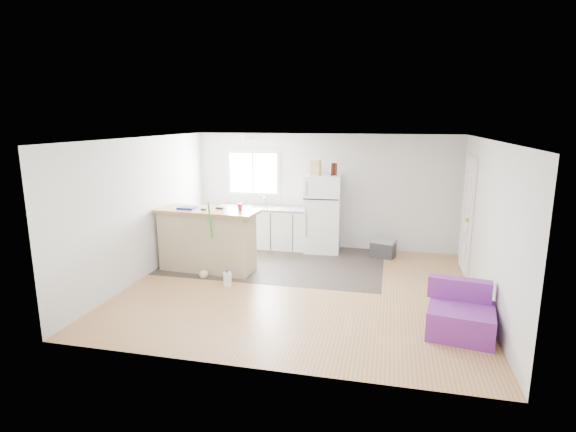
% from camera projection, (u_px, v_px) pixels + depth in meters
% --- Properties ---
extents(room, '(5.51, 5.01, 2.41)m').
position_uv_depth(room, '(301.00, 216.00, 7.07)').
color(room, '#986B40').
rests_on(room, ground).
extents(vinyl_zone, '(4.05, 2.50, 0.00)m').
position_uv_depth(vinyl_zone, '(276.00, 261.00, 8.68)').
color(vinyl_zone, '#312B24').
rests_on(vinyl_zone, floor).
extents(window, '(1.18, 0.06, 0.98)m').
position_uv_depth(window, '(253.00, 173.00, 9.71)').
color(window, white).
rests_on(window, back_wall).
extents(interior_door, '(0.11, 0.92, 2.10)m').
position_uv_depth(interior_door, '(468.00, 215.00, 7.99)').
color(interior_door, white).
rests_on(interior_door, right_wall).
extents(ceiling_fixture, '(0.30, 0.30, 0.07)m').
position_uv_depth(ceiling_fixture, '(250.00, 138.00, 8.23)').
color(ceiling_fixture, white).
rests_on(ceiling_fixture, ceiling).
extents(kitchen_cabinets, '(1.94, 0.61, 1.14)m').
position_uv_depth(kitchen_cabinets, '(263.00, 226.00, 9.60)').
color(kitchen_cabinets, white).
rests_on(kitchen_cabinets, floor).
extents(peninsula, '(1.88, 0.83, 1.12)m').
position_uv_depth(peninsula, '(208.00, 239.00, 8.09)').
color(peninsula, '#C5B88E').
rests_on(peninsula, floor).
extents(refrigerator, '(0.74, 0.70, 1.59)m').
position_uv_depth(refrigerator, '(323.00, 214.00, 9.20)').
color(refrigerator, white).
rests_on(refrigerator, floor).
extents(cooler, '(0.55, 0.44, 0.36)m').
position_uv_depth(cooler, '(383.00, 248.00, 8.92)').
color(cooler, '#2E2D30').
rests_on(cooler, floor).
extents(purple_seat, '(0.90, 0.87, 0.65)m').
position_uv_depth(purple_seat, '(460.00, 316.00, 5.73)').
color(purple_seat, purple).
rests_on(purple_seat, floor).
extents(cleaner_jug, '(0.15, 0.13, 0.28)m').
position_uv_depth(cleaner_jug, '(227.00, 279.00, 7.38)').
color(cleaner_jug, silver).
rests_on(cleaner_jug, floor).
extents(mop, '(0.24, 0.38, 1.37)m').
position_uv_depth(mop, '(206.00, 265.00, 7.75)').
color(mop, green).
rests_on(mop, floor).
extents(red_cup, '(0.10, 0.10, 0.12)m').
position_uv_depth(red_cup, '(240.00, 207.00, 7.88)').
color(red_cup, red).
rests_on(red_cup, peninsula).
extents(blue_tray, '(0.30, 0.22, 0.04)m').
position_uv_depth(blue_tray, '(187.00, 208.00, 7.99)').
color(blue_tray, '#121AAC').
rests_on(blue_tray, peninsula).
extents(tool_a, '(0.15, 0.08, 0.03)m').
position_uv_depth(tool_a, '(220.00, 208.00, 7.99)').
color(tool_a, black).
rests_on(tool_a, peninsula).
extents(tool_b, '(0.11, 0.08, 0.03)m').
position_uv_depth(tool_b, '(203.00, 209.00, 7.88)').
color(tool_b, black).
rests_on(tool_b, peninsula).
extents(cardboard_box, '(0.21, 0.13, 0.30)m').
position_uv_depth(cardboard_box, '(315.00, 168.00, 8.96)').
color(cardboard_box, tan).
rests_on(cardboard_box, refrigerator).
extents(bottle_left, '(0.08, 0.08, 0.25)m').
position_uv_depth(bottle_left, '(332.00, 169.00, 8.91)').
color(bottle_left, '#3B130A').
rests_on(bottle_left, refrigerator).
extents(bottle_right, '(0.07, 0.07, 0.25)m').
position_uv_depth(bottle_right, '(335.00, 169.00, 8.93)').
color(bottle_right, '#3B130A').
rests_on(bottle_right, refrigerator).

